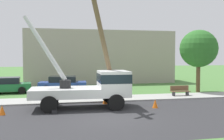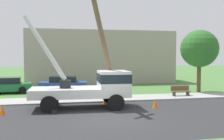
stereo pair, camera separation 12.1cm
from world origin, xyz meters
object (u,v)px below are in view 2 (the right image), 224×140
parked_sedan_blue (63,84)px  roadside_tree_near (199,49)px  parked_sedan_green (6,85)px  utility_truck (93,86)px  park_bench (181,91)px  traffic_cone_ahead (155,104)px  leaning_utility_pole (103,41)px  traffic_cone_behind (2,110)px  traffic_cone_curbside (105,100)px

parked_sedan_blue → roadside_tree_near: (12.19, -3.25, 3.27)m
parked_sedan_green → utility_truck: bearing=-49.4°
utility_truck → park_bench: (7.53, 2.99, -0.95)m
traffic_cone_ahead → roadside_tree_near: (6.57, 6.15, 3.70)m
park_bench → roadside_tree_near: bearing=37.4°
traffic_cone_ahead → parked_sedan_blue: size_ratio=0.12×
park_bench → roadside_tree_near: size_ratio=0.28×
leaning_utility_pole → utility_truck: bearing=-137.1°
utility_truck → leaning_utility_pole: (0.74, 0.69, 2.93)m
traffic_cone_ahead → utility_truck: bearing=166.0°
traffic_cone_behind → park_bench: park_bench is taller
traffic_cone_behind → roadside_tree_near: roadside_tree_near is taller
traffic_cone_ahead → traffic_cone_behind: 9.15m
parked_sedan_blue → traffic_cone_ahead: bearing=-59.1°
roadside_tree_near → parked_sedan_blue: bearing=165.1°
utility_truck → roadside_tree_near: bearing=26.5°
leaning_utility_pole → parked_sedan_green: bearing=136.2°
leaning_utility_pole → parked_sedan_blue: bearing=108.1°
traffic_cone_ahead → roadside_tree_near: size_ratio=0.10×
park_bench → utility_truck: bearing=-158.4°
utility_truck → parked_sedan_green: (-6.85, 7.98, -0.70)m
parked_sedan_blue → parked_sedan_green: bearing=-174.9°
utility_truck → parked_sedan_green: size_ratio=1.49×
parked_sedan_green → park_bench: size_ratio=2.83×
leaning_utility_pole → traffic_cone_ahead: (3.09, -1.65, -4.06)m
traffic_cone_ahead → parked_sedan_blue: 10.96m
traffic_cone_curbside → utility_truck: bearing=-130.6°
utility_truck → traffic_cone_behind: size_ratio=12.07×
traffic_cone_ahead → parked_sedan_green: 13.94m
traffic_cone_ahead → traffic_cone_behind: bearing=-179.1°
traffic_cone_ahead → parked_sedan_blue: parked_sedan_blue is taller
traffic_cone_ahead → traffic_cone_behind: size_ratio=1.00×
parked_sedan_green → park_bench: (14.38, -5.00, -0.25)m
parked_sedan_green → traffic_cone_curbside: bearing=-41.3°
leaning_utility_pole → park_bench: 8.14m
utility_truck → traffic_cone_ahead: size_ratio=12.07×
traffic_cone_behind → parked_sedan_blue: bearing=69.7°
leaning_utility_pole → traffic_cone_curbside: leaning_utility_pole is taller
parked_sedan_green → roadside_tree_near: bearing=-9.2°
traffic_cone_curbside → park_bench: (6.56, 1.86, 0.18)m
leaning_utility_pole → traffic_cone_ahead: bearing=-28.1°
traffic_cone_ahead → leaning_utility_pole: bearing=151.9°
traffic_cone_behind → park_bench: bearing=17.6°
leaning_utility_pole → parked_sedan_blue: (-2.53, 7.74, -3.63)m
leaning_utility_pole → traffic_cone_curbside: 4.09m
traffic_cone_curbside → park_bench: size_ratio=0.35×
utility_truck → traffic_cone_curbside: 1.86m
utility_truck → traffic_cone_curbside: bearing=49.4°
traffic_cone_ahead → roadside_tree_near: roadside_tree_near is taller
traffic_cone_ahead → traffic_cone_curbside: same height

